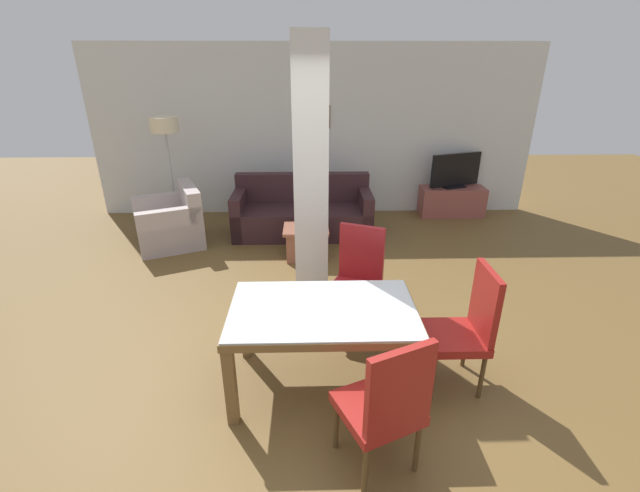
{
  "coord_description": "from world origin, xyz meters",
  "views": [
    {
      "loc": [
        -0.09,
        -2.77,
        2.45
      ],
      "look_at": [
        0.0,
        0.83,
        0.87
      ],
      "focal_mm": 24.0,
      "sensor_mm": 36.0,
      "label": 1
    }
  ],
  "objects_px": {
    "dining_chair_near_right": "(386,403)",
    "coffee_table": "(306,242)",
    "dining_chair_head_right": "(466,325)",
    "bottle": "(308,223)",
    "dining_table": "(323,325)",
    "floor_lamp": "(165,134)",
    "dining_chair_far_right": "(357,277)",
    "sofa": "(303,214)",
    "tv_screen": "(455,171)",
    "armchair": "(172,224)",
    "tv_stand": "(452,201)"
  },
  "relations": [
    {
      "from": "dining_chair_head_right",
      "to": "sofa",
      "type": "relative_size",
      "value": 0.5
    },
    {
      "from": "dining_chair_near_right",
      "to": "sofa",
      "type": "xyz_separation_m",
      "value": [
        -0.56,
        4.16,
        -0.26
      ]
    },
    {
      "from": "floor_lamp",
      "to": "dining_chair_far_right",
      "type": "bearing_deg",
      "value": -48.61
    },
    {
      "from": "sofa",
      "to": "floor_lamp",
      "type": "relative_size",
      "value": 1.22
    },
    {
      "from": "dining_chair_head_right",
      "to": "tv_screen",
      "type": "bearing_deg",
      "value": -16.24
    },
    {
      "from": "dining_chair_head_right",
      "to": "bottle",
      "type": "distance_m",
      "value": 2.68
    },
    {
      "from": "dining_chair_head_right",
      "to": "sofa",
      "type": "height_order",
      "value": "dining_chair_head_right"
    },
    {
      "from": "armchair",
      "to": "tv_screen",
      "type": "bearing_deg",
      "value": -99.51
    },
    {
      "from": "tv_screen",
      "to": "dining_chair_far_right",
      "type": "bearing_deg",
      "value": 40.4
    },
    {
      "from": "coffee_table",
      "to": "floor_lamp",
      "type": "relative_size",
      "value": 0.35
    },
    {
      "from": "sofa",
      "to": "floor_lamp",
      "type": "xyz_separation_m",
      "value": [
        -2.02,
        0.4,
        1.13
      ]
    },
    {
      "from": "bottle",
      "to": "tv_stand",
      "type": "xyz_separation_m",
      "value": [
        2.42,
        1.7,
        -0.27
      ]
    },
    {
      "from": "sofa",
      "to": "tv_stand",
      "type": "bearing_deg",
      "value": -163.84
    },
    {
      "from": "dining_chair_head_right",
      "to": "tv_stand",
      "type": "height_order",
      "value": "dining_chair_head_right"
    },
    {
      "from": "dining_table",
      "to": "floor_lamp",
      "type": "relative_size",
      "value": 0.85
    },
    {
      "from": "dining_chair_head_right",
      "to": "armchair",
      "type": "bearing_deg",
      "value": 46.83
    },
    {
      "from": "dining_chair_near_right",
      "to": "dining_table",
      "type": "bearing_deg",
      "value": 90.0
    },
    {
      "from": "dining_table",
      "to": "tv_stand",
      "type": "distance_m",
      "value": 4.7
    },
    {
      "from": "dining_chair_far_right",
      "to": "sofa",
      "type": "height_order",
      "value": "dining_chair_far_right"
    },
    {
      "from": "tv_stand",
      "to": "tv_screen",
      "type": "bearing_deg",
      "value": 0.0
    },
    {
      "from": "armchair",
      "to": "tv_screen",
      "type": "relative_size",
      "value": 1.36
    },
    {
      "from": "floor_lamp",
      "to": "dining_chair_near_right",
      "type": "bearing_deg",
      "value": -60.53
    },
    {
      "from": "dining_chair_near_right",
      "to": "floor_lamp",
      "type": "xyz_separation_m",
      "value": [
        -2.58,
        4.56,
        0.88
      ]
    },
    {
      "from": "dining_chair_head_right",
      "to": "tv_stand",
      "type": "distance_m",
      "value": 4.26
    },
    {
      "from": "bottle",
      "to": "tv_stand",
      "type": "height_order",
      "value": "bottle"
    },
    {
      "from": "sofa",
      "to": "coffee_table",
      "type": "height_order",
      "value": "sofa"
    },
    {
      "from": "dining_chair_head_right",
      "to": "floor_lamp",
      "type": "bearing_deg",
      "value": 41.69
    },
    {
      "from": "dining_chair_near_right",
      "to": "dining_chair_far_right",
      "type": "bearing_deg",
      "value": 66.29
    },
    {
      "from": "dining_table",
      "to": "tv_screen",
      "type": "relative_size",
      "value": 1.63
    },
    {
      "from": "bottle",
      "to": "dining_chair_near_right",
      "type": "bearing_deg",
      "value": -81.67
    },
    {
      "from": "sofa",
      "to": "coffee_table",
      "type": "xyz_separation_m",
      "value": [
        0.06,
        -0.91,
        -0.07
      ]
    },
    {
      "from": "dining_chair_head_right",
      "to": "bottle",
      "type": "relative_size",
      "value": 4.55
    },
    {
      "from": "armchair",
      "to": "floor_lamp",
      "type": "bearing_deg",
      "value": -12.05
    },
    {
      "from": "dining_chair_far_right",
      "to": "coffee_table",
      "type": "xyz_separation_m",
      "value": [
        -0.5,
        1.62,
        -0.33
      ]
    },
    {
      "from": "dining_table",
      "to": "dining_chair_far_right",
      "type": "relative_size",
      "value": 1.39
    },
    {
      "from": "dining_table",
      "to": "dining_chair_near_right",
      "type": "bearing_deg",
      "value": -66.27
    },
    {
      "from": "tv_screen",
      "to": "floor_lamp",
      "type": "xyz_separation_m",
      "value": [
        -4.53,
        -0.33,
        0.66
      ]
    },
    {
      "from": "dining_table",
      "to": "armchair",
      "type": "relative_size",
      "value": 1.2
    },
    {
      "from": "bottle",
      "to": "floor_lamp",
      "type": "height_order",
      "value": "floor_lamp"
    },
    {
      "from": "dining_chair_far_right",
      "to": "bottle",
      "type": "height_order",
      "value": "dining_chair_far_right"
    },
    {
      "from": "dining_table",
      "to": "floor_lamp",
      "type": "xyz_separation_m",
      "value": [
        -2.22,
        3.75,
        0.86
      ]
    },
    {
      "from": "dining_chair_near_right",
      "to": "coffee_table",
      "type": "xyz_separation_m",
      "value": [
        -0.5,
        3.26,
        -0.33
      ]
    },
    {
      "from": "dining_chair_near_right",
      "to": "sofa",
      "type": "distance_m",
      "value": 4.21
    },
    {
      "from": "dining_chair_near_right",
      "to": "bottle",
      "type": "distance_m",
      "value": 3.23
    },
    {
      "from": "dining_chair_head_right",
      "to": "bottle",
      "type": "xyz_separation_m",
      "value": [
        -1.23,
        2.38,
        -0.04
      ]
    },
    {
      "from": "dining_chair_far_right",
      "to": "tv_stand",
      "type": "xyz_separation_m",
      "value": [
        1.95,
        3.25,
        -0.31
      ]
    },
    {
      "from": "sofa",
      "to": "bottle",
      "type": "height_order",
      "value": "sofa"
    },
    {
      "from": "armchair",
      "to": "floor_lamp",
      "type": "relative_size",
      "value": 0.71
    },
    {
      "from": "sofa",
      "to": "bottle",
      "type": "relative_size",
      "value": 9.05
    },
    {
      "from": "coffee_table",
      "to": "dining_chair_far_right",
      "type": "bearing_deg",
      "value": -72.9
    }
  ]
}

